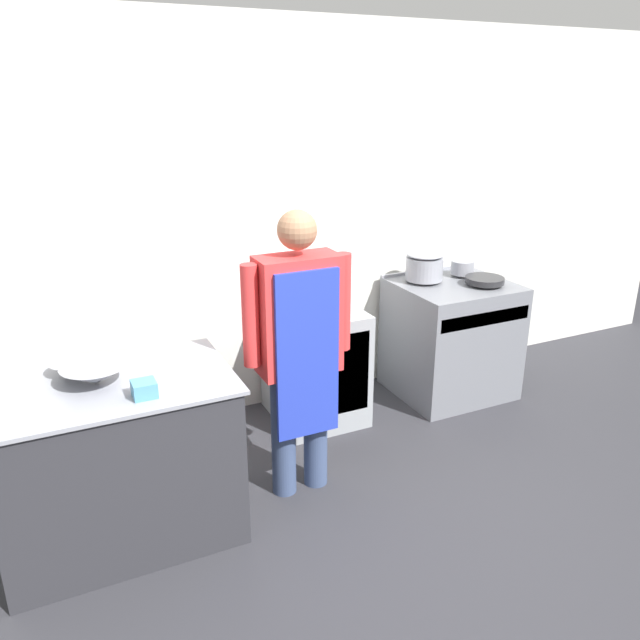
# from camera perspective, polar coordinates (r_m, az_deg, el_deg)

# --- Properties ---
(ground_plane) EXTENTS (14.00, 14.00, 0.00)m
(ground_plane) POSITION_cam_1_polar(r_m,az_deg,el_deg) (3.47, 5.92, -19.69)
(ground_plane) COLOR #2D2D33
(wall_back) EXTENTS (8.00, 0.05, 2.70)m
(wall_back) POSITION_cam_1_polar(r_m,az_deg,el_deg) (4.37, -5.75, 8.60)
(wall_back) COLOR silver
(wall_back) RESTS_ON ground_plane
(prep_counter) EXTENTS (1.19, 0.75, 0.88)m
(prep_counter) POSITION_cam_1_polar(r_m,az_deg,el_deg) (3.42, -17.96, -12.18)
(prep_counter) COLOR #2D2D33
(prep_counter) RESTS_ON ground_plane
(stove) EXTENTS (0.83, 0.76, 0.90)m
(stove) POSITION_cam_1_polar(r_m,az_deg,el_deg) (4.89, 11.85, -1.63)
(stove) COLOR slate
(stove) RESTS_ON ground_plane
(fridge_unit) EXTENTS (0.58, 0.66, 0.82)m
(fridge_unit) POSITION_cam_1_polar(r_m,az_deg,el_deg) (4.42, -0.45, -4.02)
(fridge_unit) COLOR #93999E
(fridge_unit) RESTS_ON ground_plane
(person_cook) EXTENTS (0.63, 0.24, 1.65)m
(person_cook) POSITION_cam_1_polar(r_m,az_deg,el_deg) (3.40, -1.93, -1.93)
(person_cook) COLOR #38476B
(person_cook) RESTS_ON ground_plane
(mixing_bowl) EXTENTS (0.32, 0.32, 0.09)m
(mixing_bowl) POSITION_cam_1_polar(r_m,az_deg,el_deg) (3.22, -19.89, -4.71)
(mixing_bowl) COLOR gray
(mixing_bowl) RESTS_ON prep_counter
(small_bowl) EXTENTS (0.21, 0.21, 0.07)m
(small_bowl) POSITION_cam_1_polar(r_m,az_deg,el_deg) (3.37, -21.79, -4.09)
(small_bowl) COLOR gray
(small_bowl) RESTS_ON prep_counter
(plastic_tub) EXTENTS (0.11, 0.11, 0.08)m
(plastic_tub) POSITION_cam_1_polar(r_m,az_deg,el_deg) (3.02, -15.77, -6.09)
(plastic_tub) COLOR teal
(plastic_tub) RESTS_ON prep_counter
(stock_pot) EXTENTS (0.28, 0.28, 0.21)m
(stock_pot) POSITION_cam_1_polar(r_m,az_deg,el_deg) (4.71, 9.53, 4.94)
(stock_pot) COLOR gray
(stock_pot) RESTS_ON stove
(saute_pan) EXTENTS (0.28, 0.28, 0.04)m
(saute_pan) POSITION_cam_1_polar(r_m,az_deg,el_deg) (4.74, 14.82, 3.56)
(saute_pan) COLOR #262628
(saute_pan) RESTS_ON stove
(sauce_pot) EXTENTS (0.18, 0.18, 0.10)m
(sauce_pot) POSITION_cam_1_polar(r_m,az_deg,el_deg) (4.93, 12.89, 4.72)
(sauce_pot) COLOR gray
(sauce_pot) RESTS_ON stove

